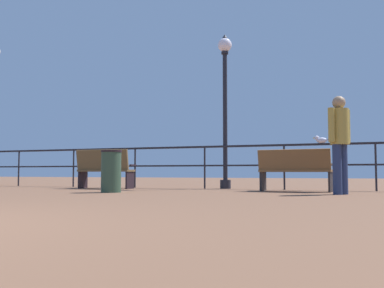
{
  "coord_description": "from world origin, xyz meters",
  "views": [
    {
      "loc": [
        3.83,
        -1.72,
        0.41
      ],
      "look_at": [
        -0.14,
        8.24,
        1.1
      ],
      "focal_mm": 41.46,
      "sensor_mm": 36.0,
      "label": 1
    }
  ],
  "objects_px": {
    "person_at_railing": "(340,138)",
    "bench_near_right": "(295,168)",
    "bench_near_left": "(104,167)",
    "trash_bin": "(111,171)",
    "lamppost_center": "(225,93)",
    "seagull_on_rail": "(321,140)"
  },
  "relations": [
    {
      "from": "bench_near_left",
      "to": "person_at_railing",
      "type": "xyz_separation_m",
      "value": [
        5.7,
        -0.91,
        0.52
      ]
    },
    {
      "from": "lamppost_center",
      "to": "seagull_on_rail",
      "type": "bearing_deg",
      "value": -4.56
    },
    {
      "from": "bench_near_left",
      "to": "seagull_on_rail",
      "type": "height_order",
      "value": "seagull_on_rail"
    },
    {
      "from": "bench_near_right",
      "to": "person_at_railing",
      "type": "distance_m",
      "value": 1.45
    },
    {
      "from": "seagull_on_rail",
      "to": "bench_near_right",
      "type": "bearing_deg",
      "value": -116.55
    },
    {
      "from": "bench_near_left",
      "to": "lamppost_center",
      "type": "bearing_deg",
      "value": 21.27
    },
    {
      "from": "lamppost_center",
      "to": "bench_near_left",
      "type": "bearing_deg",
      "value": -158.73
    },
    {
      "from": "trash_bin",
      "to": "person_at_railing",
      "type": "bearing_deg",
      "value": 10.87
    },
    {
      "from": "bench_near_left",
      "to": "seagull_on_rail",
      "type": "relative_size",
      "value": 3.83
    },
    {
      "from": "seagull_on_rail",
      "to": "lamppost_center",
      "type": "bearing_deg",
      "value": 175.44
    },
    {
      "from": "bench_near_right",
      "to": "person_at_railing",
      "type": "bearing_deg",
      "value": -43.42
    },
    {
      "from": "bench_near_right",
      "to": "seagull_on_rail",
      "type": "relative_size",
      "value": 4.07
    },
    {
      "from": "bench_near_left",
      "to": "person_at_railing",
      "type": "relative_size",
      "value": 0.8
    },
    {
      "from": "bench_near_right",
      "to": "lamppost_center",
      "type": "relative_size",
      "value": 0.39
    },
    {
      "from": "bench_near_left",
      "to": "trash_bin",
      "type": "bearing_deg",
      "value": -53.35
    },
    {
      "from": "bench_near_left",
      "to": "trash_bin",
      "type": "height_order",
      "value": "bench_near_left"
    },
    {
      "from": "bench_near_left",
      "to": "trash_bin",
      "type": "xyz_separation_m",
      "value": [
        1.31,
        -1.76,
        -0.1
      ]
    },
    {
      "from": "bench_near_right",
      "to": "trash_bin",
      "type": "height_order",
      "value": "bench_near_right"
    },
    {
      "from": "person_at_railing",
      "to": "bench_near_right",
      "type": "bearing_deg",
      "value": 136.58
    },
    {
      "from": "bench_near_left",
      "to": "trash_bin",
      "type": "distance_m",
      "value": 2.19
    },
    {
      "from": "bench_near_right",
      "to": "person_at_railing",
      "type": "height_order",
      "value": "person_at_railing"
    },
    {
      "from": "lamppost_center",
      "to": "trash_bin",
      "type": "distance_m",
      "value": 3.81
    }
  ]
}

